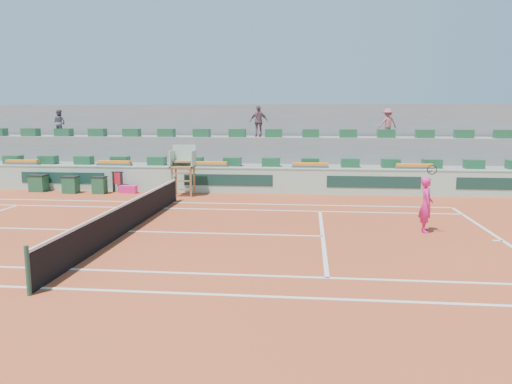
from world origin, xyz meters
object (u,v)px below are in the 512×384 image
player_bag (128,189)px  tennis_player (426,204)px  umpire_chair (183,163)px  drink_cooler_a (100,185)px

player_bag → tennis_player: tennis_player is taller
umpire_chair → drink_cooler_a: bearing=179.0°
player_bag → drink_cooler_a: bearing=-168.1°
umpire_chair → tennis_player: size_ratio=1.05×
player_bag → drink_cooler_a: size_ratio=0.99×
umpire_chair → tennis_player: umpire_chair is taller
tennis_player → player_bag: bearing=151.5°
player_bag → umpire_chair: umpire_chair is taller
player_bag → tennis_player: 14.43m
player_bag → umpire_chair: 3.21m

